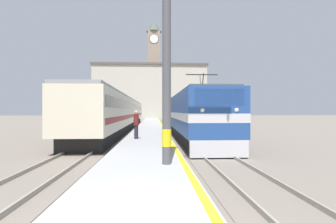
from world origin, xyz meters
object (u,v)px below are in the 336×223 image
object	(u,v)px
passenger_train	(123,113)
person_on_platform	(136,124)
clock_tower	(154,67)
catenary_mast	(169,37)
locomotive_train	(192,116)

from	to	relation	value
passenger_train	person_on_platform	xyz separation A→B (m)	(2.75, -16.00, -0.63)
person_on_platform	clock_tower	distance (m)	66.85
catenary_mast	person_on_platform	xyz separation A→B (m)	(-1.65, 8.25, -3.38)
locomotive_train	catenary_mast	world-z (taller)	catenary_mast
catenary_mast	person_on_platform	size ratio (longest dim) A/B	4.78
person_on_platform	clock_tower	bearing A→B (deg)	88.86
catenary_mast	person_on_platform	distance (m)	9.07
passenger_train	catenary_mast	distance (m)	24.80
person_on_platform	clock_tower	xyz separation A→B (m)	(1.30, 65.20, 14.71)
clock_tower	locomotive_train	bearing A→B (deg)	-87.32
locomotive_train	catenary_mast	size ratio (longest dim) A/B	2.04
catenary_mast	person_on_platform	world-z (taller)	catenary_mast
locomotive_train	clock_tower	world-z (taller)	clock_tower
clock_tower	catenary_mast	bearing A→B (deg)	-89.72
locomotive_train	passenger_train	distance (m)	14.18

